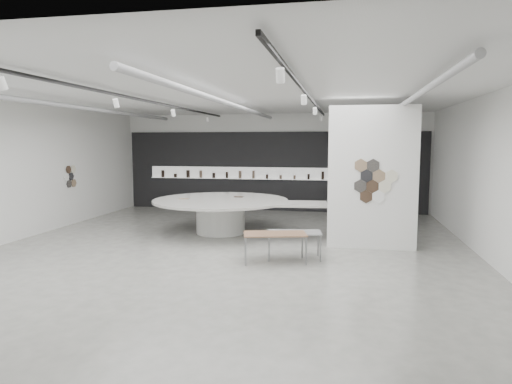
% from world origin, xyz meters
% --- Properties ---
extents(room, '(12.02, 14.02, 3.82)m').
position_xyz_m(room, '(-0.09, -0.00, 2.07)').
color(room, '#9A9991').
rests_on(room, ground).
extents(back_wall_display, '(11.80, 0.27, 3.10)m').
position_xyz_m(back_wall_display, '(-0.08, 6.93, 1.54)').
color(back_wall_display, black).
rests_on(back_wall_display, ground).
extents(partition_column, '(2.20, 0.38, 3.60)m').
position_xyz_m(partition_column, '(3.50, 1.00, 1.80)').
color(partition_column, white).
rests_on(partition_column, ground).
extents(display_island, '(5.35, 4.32, 1.02)m').
position_xyz_m(display_island, '(-0.70, 2.13, 0.66)').
color(display_island, white).
rests_on(display_island, ground).
extents(sample_table_wood, '(1.52, 1.00, 0.65)m').
position_xyz_m(sample_table_wood, '(1.31, -0.84, 0.61)').
color(sample_table_wood, brown).
rests_on(sample_table_wood, ground).
extents(sample_table_stone, '(1.31, 0.80, 0.63)m').
position_xyz_m(sample_table_stone, '(1.70, -0.47, 0.58)').
color(sample_table_stone, gray).
rests_on(sample_table_stone, ground).
extents(kitchen_counter, '(1.66, 0.69, 1.29)m').
position_xyz_m(kitchen_counter, '(3.13, 6.50, 0.46)').
color(kitchen_counter, white).
rests_on(kitchen_counter, ground).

